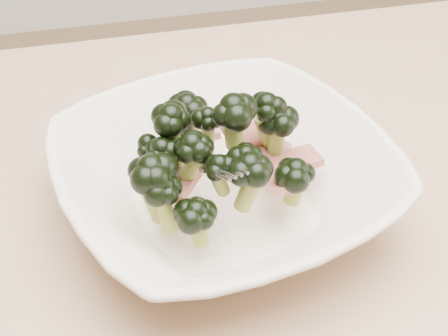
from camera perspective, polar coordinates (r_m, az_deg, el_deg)
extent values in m
cube|color=tan|center=(0.60, 8.44, -5.98)|extent=(1.20, 0.80, 0.04)
imported|color=#F1E1CB|center=(0.56, 0.00, -1.13)|extent=(0.35, 0.35, 0.07)
cylinder|color=olive|center=(0.55, -6.79, 0.25)|extent=(0.02, 0.02, 0.04)
ellipsoid|color=black|center=(0.54, -6.98, 2.23)|extent=(0.03, 0.03, 0.02)
cylinder|color=olive|center=(0.60, -4.59, 2.62)|extent=(0.02, 0.01, 0.03)
ellipsoid|color=black|center=(0.58, -4.69, 4.21)|extent=(0.04, 0.04, 0.03)
cylinder|color=olive|center=(0.52, -0.41, -1.33)|extent=(0.02, 0.02, 0.03)
ellipsoid|color=black|center=(0.50, -0.42, 0.31)|extent=(0.03, 0.03, 0.02)
cylinder|color=olive|center=(0.60, -3.30, 3.52)|extent=(0.03, 0.02, 0.05)
ellipsoid|color=black|center=(0.59, -3.40, 5.79)|extent=(0.04, 0.04, 0.03)
cylinder|color=olive|center=(0.53, -2.87, 0.31)|extent=(0.02, 0.02, 0.04)
ellipsoid|color=black|center=(0.51, -2.94, 2.20)|extent=(0.04, 0.04, 0.03)
cylinder|color=olive|center=(0.57, 3.80, 3.43)|extent=(0.03, 0.02, 0.05)
ellipsoid|color=black|center=(0.55, 3.93, 5.87)|extent=(0.04, 0.04, 0.03)
cylinder|color=olive|center=(0.53, 0.84, 3.50)|extent=(0.02, 0.02, 0.04)
ellipsoid|color=black|center=(0.52, 0.86, 5.58)|extent=(0.04, 0.04, 0.03)
cylinder|color=olive|center=(0.51, 2.32, -2.00)|extent=(0.03, 0.02, 0.04)
ellipsoid|color=black|center=(0.50, 2.40, 0.25)|extent=(0.04, 0.04, 0.03)
cylinder|color=olive|center=(0.54, 6.45, -1.87)|extent=(0.02, 0.02, 0.03)
ellipsoid|color=black|center=(0.53, 6.60, -0.22)|extent=(0.04, 0.04, 0.03)
cylinder|color=olive|center=(0.57, 4.77, 2.27)|extent=(0.02, 0.02, 0.05)
ellipsoid|color=black|center=(0.55, 4.93, 4.62)|extent=(0.04, 0.04, 0.03)
cylinder|color=olive|center=(0.52, 2.00, -0.33)|extent=(0.02, 0.02, 0.03)
ellipsoid|color=black|center=(0.51, 2.04, 1.18)|extent=(0.03, 0.03, 0.02)
cylinder|color=olive|center=(0.56, -1.47, 3.18)|extent=(0.01, 0.02, 0.03)
ellipsoid|color=black|center=(0.55, -1.50, 4.74)|extent=(0.03, 0.03, 0.02)
cylinder|color=olive|center=(0.51, -2.50, -5.64)|extent=(0.02, 0.02, 0.03)
ellipsoid|color=black|center=(0.50, -2.56, -4.02)|extent=(0.04, 0.04, 0.03)
cylinder|color=olive|center=(0.51, -5.37, -3.84)|extent=(0.02, 0.02, 0.04)
ellipsoid|color=black|center=(0.50, -5.55, -1.67)|extent=(0.03, 0.03, 0.03)
cylinder|color=olive|center=(0.55, -4.69, 2.15)|extent=(0.02, 0.02, 0.05)
ellipsoid|color=black|center=(0.53, -4.86, 4.75)|extent=(0.04, 0.04, 0.03)
cylinder|color=olive|center=(0.54, -5.55, -0.22)|extent=(0.02, 0.02, 0.04)
ellipsoid|color=black|center=(0.53, -5.71, 1.80)|extent=(0.03, 0.03, 0.03)
cylinder|color=olive|center=(0.52, -6.40, -2.97)|extent=(0.03, 0.03, 0.06)
ellipsoid|color=black|center=(0.50, -6.67, -0.06)|extent=(0.04, 0.04, 0.03)
cube|color=maroon|center=(0.57, 6.29, 0.66)|extent=(0.05, 0.04, 0.01)
cube|color=maroon|center=(0.61, -2.32, 3.06)|extent=(0.04, 0.03, 0.02)
cube|color=maroon|center=(0.58, 2.09, 3.19)|extent=(0.05, 0.04, 0.02)
cube|color=maroon|center=(0.54, 5.43, -1.20)|extent=(0.04, 0.04, 0.02)
cube|color=maroon|center=(0.59, 4.34, 1.85)|extent=(0.04, 0.04, 0.02)
cube|color=maroon|center=(0.54, -4.48, -1.47)|extent=(0.05, 0.06, 0.02)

